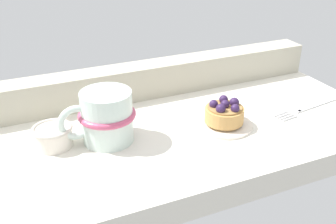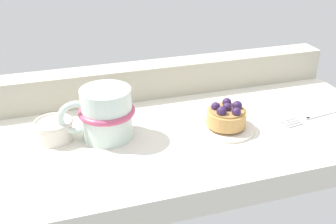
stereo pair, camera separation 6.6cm
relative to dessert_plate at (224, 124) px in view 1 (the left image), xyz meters
The scene contains 7 objects.
ground_plane 7.29cm from the dessert_plate, 155.43° to the left, with size 72.14×35.51×4.37cm, color silver.
window_rail_back 19.10cm from the dessert_plate, 109.12° to the left, with size 70.69×5.48×6.57cm, color #B2AD99.
dessert_plate is the anchor object (origin of this frame).
raspberry_tart 2.20cm from the dessert_plate, 28.94° to the right, with size 6.81×6.81×4.12cm.
coffee_mug 20.80cm from the dessert_plate, 169.93° to the left, with size 12.63×9.37×8.65cm.
dessert_fork 18.41cm from the dessert_plate, ahead, with size 16.74×3.94×0.60cm.
sugar_bowl 28.99cm from the dessert_plate, 169.44° to the left, with size 6.48×6.48×3.48cm.
Camera 1 is at (-27.56, -55.19, 34.31)cm, focal length 42.66 mm.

